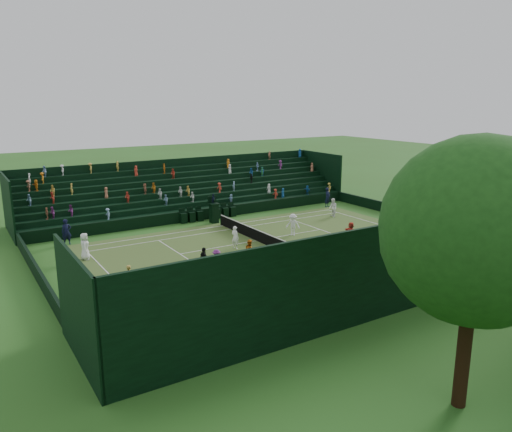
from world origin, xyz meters
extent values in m
plane|color=#2D5A1C|center=(0.00, 0.00, 0.00)|extent=(160.00, 160.00, 0.00)
cube|color=#307527|center=(0.00, 0.00, 0.01)|extent=(12.97, 26.77, 0.01)
cube|color=black|center=(0.00, 15.88, 0.50)|extent=(17.17, 0.20, 1.00)
cube|color=black|center=(0.00, -15.88, 0.50)|extent=(17.17, 0.20, 1.00)
cube|color=black|center=(8.48, 0.00, 0.50)|extent=(0.20, 31.77, 1.00)
cube|color=black|center=(-8.48, 0.00, 0.50)|extent=(0.20, 31.77, 1.00)
cube|color=black|center=(8.98, 0.00, 0.50)|extent=(0.80, 32.00, 1.00)
cube|color=black|center=(9.79, 0.00, 0.72)|extent=(0.80, 32.00, 1.45)
cube|color=black|center=(10.58, 0.00, 0.95)|extent=(0.80, 32.00, 1.90)
cube|color=black|center=(11.38, 0.00, 1.18)|extent=(0.80, 32.00, 2.35)
cube|color=black|center=(12.18, 0.00, 1.40)|extent=(0.80, 32.00, 2.80)
cube|color=black|center=(12.98, 0.00, 1.62)|extent=(0.80, 32.00, 3.25)
cube|color=black|center=(13.79, 0.00, 1.85)|extent=(0.80, 32.00, 3.70)
cube|color=black|center=(14.59, 0.00, 2.08)|extent=(0.80, 32.00, 4.15)
cube|color=black|center=(15.08, 0.00, 2.45)|extent=(0.20, 32.00, 4.90)
cube|color=black|center=(-8.98, 0.00, 0.50)|extent=(0.80, 32.00, 1.00)
cube|color=black|center=(-9.79, 0.00, 0.72)|extent=(0.80, 32.00, 1.45)
cube|color=black|center=(-10.58, 0.00, 0.95)|extent=(0.80, 32.00, 1.90)
cube|color=black|center=(-11.38, 0.00, 1.18)|extent=(0.80, 32.00, 2.35)
cube|color=black|center=(-12.18, 0.00, 1.40)|extent=(0.80, 32.00, 2.80)
cube|color=black|center=(-12.98, 0.00, 1.62)|extent=(0.80, 32.00, 3.25)
cube|color=black|center=(-13.79, 0.00, 1.85)|extent=(0.80, 32.00, 3.70)
cube|color=black|center=(-14.59, 0.00, 2.08)|extent=(0.80, 32.00, 4.15)
cube|color=black|center=(-15.08, 0.00, 2.45)|extent=(0.20, 32.00, 4.90)
cylinder|color=black|center=(-5.79, 0.00, 0.53)|extent=(0.10, 0.10, 1.06)
cylinder|color=black|center=(5.79, 0.00, 0.53)|extent=(0.10, 0.10, 1.06)
cube|color=black|center=(0.00, 0.00, 0.46)|extent=(11.57, 0.02, 0.86)
cube|color=white|center=(0.00, 0.00, 0.93)|extent=(11.57, 0.04, 0.07)
cylinder|color=black|center=(21.94, -5.04, 1.77)|extent=(0.50, 0.50, 3.54)
sphere|color=#184614|center=(21.94, -5.04, 6.57)|extent=(6.47, 6.47, 6.47)
cube|color=black|center=(-6.95, -0.06, 0.84)|extent=(0.65, 0.65, 1.67)
cube|color=black|center=(-6.95, -0.06, 1.72)|extent=(0.84, 0.84, 0.09)
cube|color=black|center=(-7.28, -0.06, 2.04)|extent=(0.07, 0.84, 0.65)
imported|color=black|center=(-6.95, -0.06, 2.19)|extent=(0.46, 0.51, 0.86)
cube|color=black|center=(-8.26, -2.46, 0.45)|extent=(0.56, 0.56, 0.90)
cube|color=black|center=(-8.54, -2.46, 1.01)|extent=(0.07, 0.56, 0.56)
cube|color=black|center=(-8.26, -1.66, 0.45)|extent=(0.56, 0.56, 0.90)
cube|color=black|center=(-8.54, -1.66, 1.01)|extent=(0.07, 0.56, 0.56)
cube|color=black|center=(-8.26, -0.86, 0.45)|extent=(0.56, 0.56, 0.90)
cube|color=black|center=(-8.54, -0.86, 1.01)|extent=(0.07, 0.56, 0.56)
cube|color=black|center=(-8.26, 0.94, 0.45)|extent=(0.56, 0.56, 0.90)
cube|color=black|center=(-8.54, 0.94, 1.01)|extent=(0.07, 0.56, 0.56)
cube|color=black|center=(-8.26, 1.74, 0.45)|extent=(0.56, 0.56, 0.90)
cube|color=black|center=(-8.54, 1.74, 1.01)|extent=(0.07, 0.56, 0.56)
cube|color=black|center=(-8.26, 2.54, 0.45)|extent=(0.56, 0.56, 0.90)
cube|color=black|center=(-8.54, 2.54, 1.01)|extent=(0.07, 0.56, 0.56)
imported|color=white|center=(-2.37, -12.39, 0.94)|extent=(1.05, 0.83, 1.88)
imported|color=white|center=(0.91, -2.38, 0.86)|extent=(0.74, 0.62, 1.73)
imported|color=white|center=(-3.01, 10.35, 0.88)|extent=(1.02, 0.90, 1.75)
imported|color=white|center=(0.18, 3.41, 0.89)|extent=(1.30, 1.26, 1.78)
imported|color=black|center=(-6.68, 12.77, 1.00)|extent=(0.68, 0.84, 2.00)
imported|color=black|center=(-6.81, -12.66, 0.99)|extent=(0.50, 0.73, 1.97)
camera|label=1|loc=(31.65, -19.80, 10.89)|focal=35.00mm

